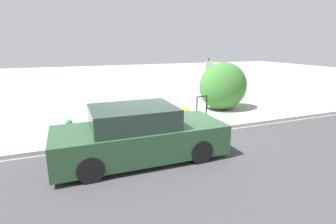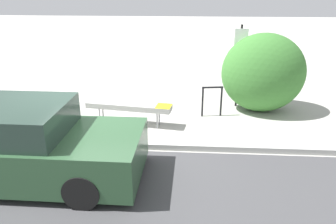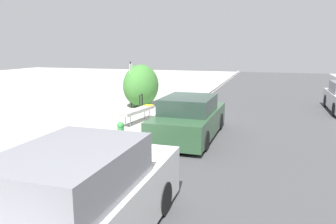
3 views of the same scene
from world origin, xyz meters
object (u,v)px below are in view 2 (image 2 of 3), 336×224
bench (129,106)px  sign_post (239,59)px  parked_car_near (19,145)px  bike_rack (212,98)px

bench → sign_post: sign_post is taller
sign_post → parked_car_near: size_ratio=0.53×
bench → bike_rack: 2.20m
sign_post → parked_car_near: bearing=-137.3°
bike_rack → sign_post: sign_post is taller
bike_rack → parked_car_near: size_ratio=0.19×
bench → sign_post: 3.34m
sign_post → bench: bearing=-151.6°
bike_rack → parked_car_near: parked_car_near is taller
bench → parked_car_near: (-1.53, -2.50, 0.15)m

